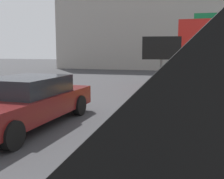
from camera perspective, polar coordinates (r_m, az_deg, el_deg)
lane_center_stripe at (r=6.02m, az=-6.60°, el=-12.67°), size 0.14×36.00×0.01m
arrow_board_trailer at (r=11.85m, az=10.01°, el=0.00°), size 1.60×1.92×2.70m
box_truck at (r=16.55m, az=18.20°, el=6.95°), size 2.67×6.73×3.56m
pickup_car at (r=8.16m, az=-17.69°, el=-2.38°), size 2.26×5.23×1.38m
highway_guide_sign at (r=21.73m, az=21.65°, el=10.99°), size 2.78×0.32×5.00m
far_building_block at (r=33.90m, az=5.90°, el=13.35°), size 18.34×7.87×10.45m
traffic_cone_mid_lane at (r=5.96m, az=8.97°, el=-9.15°), size 0.36×0.36×0.76m
traffic_cone_far_lane at (r=9.23m, az=11.01°, el=-3.54°), size 0.36×0.36×0.59m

